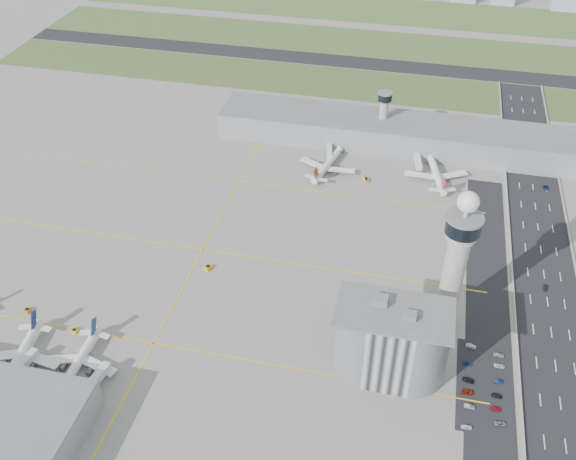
% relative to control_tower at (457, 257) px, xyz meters
% --- Properties ---
extents(ground, '(1000.00, 1000.00, 0.00)m').
position_rel_control_tower_xyz_m(ground, '(-72.00, -8.00, -35.04)').
color(ground, gray).
extents(grass_strip_0, '(480.00, 50.00, 0.08)m').
position_rel_control_tower_xyz_m(grass_strip_0, '(-92.00, 217.00, -35.00)').
color(grass_strip_0, '#435528').
rests_on(grass_strip_0, ground).
extents(grass_strip_1, '(480.00, 60.00, 0.08)m').
position_rel_control_tower_xyz_m(grass_strip_1, '(-92.00, 292.00, -35.00)').
color(grass_strip_1, '#4A612E').
rests_on(grass_strip_1, ground).
extents(grass_strip_2, '(480.00, 70.00, 0.08)m').
position_rel_control_tower_xyz_m(grass_strip_2, '(-92.00, 372.00, -35.00)').
color(grass_strip_2, '#4D632F').
rests_on(grass_strip_2, ground).
extents(runway, '(480.00, 22.00, 0.10)m').
position_rel_control_tower_xyz_m(runway, '(-92.00, 254.00, -34.98)').
color(runway, black).
rests_on(runway, ground).
extents(highway, '(28.00, 500.00, 0.10)m').
position_rel_control_tower_xyz_m(highway, '(43.00, -8.00, -34.99)').
color(highway, black).
rests_on(highway, ground).
extents(barrier_left, '(0.60, 500.00, 1.20)m').
position_rel_control_tower_xyz_m(barrier_left, '(29.00, -8.00, -34.44)').
color(barrier_left, '#9E9E99').
rests_on(barrier_left, ground).
extents(landside_road, '(18.00, 260.00, 0.08)m').
position_rel_control_tower_xyz_m(landside_road, '(18.00, -18.00, -35.00)').
color(landside_road, black).
rests_on(landside_road, ground).
extents(parking_lot, '(20.00, 44.00, 0.10)m').
position_rel_control_tower_xyz_m(parking_lot, '(16.00, -30.00, -34.99)').
color(parking_lot, black).
rests_on(parking_lot, ground).
extents(taxiway_line_h_0, '(260.00, 0.60, 0.01)m').
position_rel_control_tower_xyz_m(taxiway_line_h_0, '(-112.00, -38.00, -35.04)').
color(taxiway_line_h_0, yellow).
rests_on(taxiway_line_h_0, ground).
extents(taxiway_line_h_1, '(260.00, 0.60, 0.01)m').
position_rel_control_tower_xyz_m(taxiway_line_h_1, '(-112.00, 22.00, -35.04)').
color(taxiway_line_h_1, yellow).
rests_on(taxiway_line_h_1, ground).
extents(taxiway_line_h_2, '(260.00, 0.60, 0.01)m').
position_rel_control_tower_xyz_m(taxiway_line_h_2, '(-112.00, 82.00, -35.04)').
color(taxiway_line_h_2, yellow).
rests_on(taxiway_line_h_2, ground).
extents(taxiway_line_v, '(0.60, 260.00, 0.01)m').
position_rel_control_tower_xyz_m(taxiway_line_v, '(-112.00, 22.00, -35.04)').
color(taxiway_line_v, yellow).
rests_on(taxiway_line_v, ground).
extents(control_tower, '(14.00, 14.00, 64.50)m').
position_rel_control_tower_xyz_m(control_tower, '(0.00, 0.00, 0.00)').
color(control_tower, '#ADAAA5').
rests_on(control_tower, ground).
extents(secondary_tower, '(8.60, 8.60, 31.90)m').
position_rel_control_tower_xyz_m(secondary_tower, '(-42.00, 142.00, -16.24)').
color(secondary_tower, '#ADAAA5').
rests_on(secondary_tower, ground).
extents(admin_building, '(42.00, 24.00, 33.50)m').
position_rel_control_tower_xyz_m(admin_building, '(-20.01, -30.00, -19.74)').
color(admin_building, '#B2B2B7').
rests_on(admin_building, ground).
extents(terminal_pier, '(210.00, 32.00, 15.80)m').
position_rel_control_tower_xyz_m(terminal_pier, '(-32.00, 140.00, -27.14)').
color(terminal_pier, gray).
rests_on(terminal_pier, ground).
extents(airplane_near_b, '(38.20, 43.29, 11.01)m').
position_rel_control_tower_xyz_m(airplane_near_b, '(-157.61, -60.24, -29.54)').
color(airplane_near_b, white).
rests_on(airplane_near_b, ground).
extents(airplane_near_c, '(32.42, 37.86, 10.40)m').
position_rel_control_tower_xyz_m(airplane_near_c, '(-134.74, -57.09, -29.84)').
color(airplane_near_c, white).
rests_on(airplane_near_c, ground).
extents(airplane_far_a, '(40.06, 44.48, 10.76)m').
position_rel_control_tower_xyz_m(airplane_far_a, '(-67.42, 105.05, -29.66)').
color(airplane_far_a, white).
rests_on(airplane_far_a, ground).
extents(airplane_far_b, '(43.30, 47.83, 11.44)m').
position_rel_control_tower_xyz_m(airplane_far_b, '(-8.56, 109.89, -29.32)').
color(airplane_far_b, white).
rests_on(airplane_far_b, ground).
extents(jet_bridge_near_1, '(5.39, 14.31, 5.70)m').
position_rel_control_tower_xyz_m(jet_bridge_near_1, '(-155.00, -69.00, -32.19)').
color(jet_bridge_near_1, silver).
rests_on(jet_bridge_near_1, ground).
extents(jet_bridge_near_2, '(5.39, 14.31, 5.70)m').
position_rel_control_tower_xyz_m(jet_bridge_near_2, '(-125.00, -69.00, -32.19)').
color(jet_bridge_near_2, silver).
rests_on(jet_bridge_near_2, ground).
extents(jet_bridge_far_0, '(5.39, 14.31, 5.70)m').
position_rel_control_tower_xyz_m(jet_bridge_far_0, '(-70.00, 124.00, -32.19)').
color(jet_bridge_far_0, silver).
rests_on(jet_bridge_far_0, ground).
extents(jet_bridge_far_1, '(5.39, 14.31, 5.70)m').
position_rel_control_tower_xyz_m(jet_bridge_far_1, '(-20.00, 124.00, -32.19)').
color(jet_bridge_far_1, silver).
rests_on(jet_bridge_far_1, ground).
extents(tug_0, '(2.19, 3.12, 1.78)m').
position_rel_control_tower_xyz_m(tug_0, '(-170.23, -33.45, -34.15)').
color(tug_0, orange).
rests_on(tug_0, ground).
extents(tug_1, '(3.33, 2.87, 1.63)m').
position_rel_control_tower_xyz_m(tug_1, '(-136.37, -39.76, -34.23)').
color(tug_1, '#E6D004').
rests_on(tug_1, ground).
extents(tug_2, '(3.29, 2.69, 1.66)m').
position_rel_control_tower_xyz_m(tug_2, '(-145.45, -39.54, -34.21)').
color(tug_2, gold).
rests_on(tug_2, ground).
extents(tug_3, '(3.55, 4.13, 2.02)m').
position_rel_control_tower_xyz_m(tug_3, '(-105.12, 9.57, -34.03)').
color(tug_3, '#E5B902').
rests_on(tug_3, ground).
extents(tug_4, '(2.87, 3.50, 1.76)m').
position_rel_control_tower_xyz_m(tug_4, '(-44.67, 97.02, -34.16)').
color(tug_4, orange).
rests_on(tug_4, ground).
extents(tug_5, '(3.69, 3.66, 1.79)m').
position_rel_control_tower_xyz_m(tug_5, '(-45.10, 98.52, -34.15)').
color(tug_5, yellow).
rests_on(tug_5, ground).
extents(car_lot_0, '(3.96, 2.00, 1.29)m').
position_rel_control_tower_xyz_m(car_lot_0, '(9.86, -50.25, -34.39)').
color(car_lot_0, white).
rests_on(car_lot_0, ground).
extents(car_lot_1, '(3.96, 1.45, 1.29)m').
position_rel_control_tower_xyz_m(car_lot_1, '(10.85, -41.19, -34.39)').
color(car_lot_1, gray).
rests_on(car_lot_1, ground).
extents(car_lot_2, '(4.60, 2.25, 1.26)m').
position_rel_control_tower_xyz_m(car_lot_2, '(10.12, -34.74, -34.41)').
color(car_lot_2, maroon).
rests_on(car_lot_2, ground).
extents(car_lot_3, '(4.60, 2.40, 1.27)m').
position_rel_control_tower_xyz_m(car_lot_3, '(10.34, -29.14, -34.40)').
color(car_lot_3, black).
rests_on(car_lot_3, ground).
extents(car_lot_4, '(3.50, 1.57, 1.17)m').
position_rel_control_tower_xyz_m(car_lot_4, '(9.99, -20.71, -34.46)').
color(car_lot_4, navy).
rests_on(car_lot_4, ground).
extents(car_lot_5, '(4.12, 1.96, 1.30)m').
position_rel_control_tower_xyz_m(car_lot_5, '(11.15, -11.62, -34.39)').
color(car_lot_5, silver).
rests_on(car_lot_5, ground).
extents(car_lot_6, '(4.34, 2.51, 1.14)m').
position_rel_control_tower_xyz_m(car_lot_6, '(21.46, -46.10, -34.47)').
color(car_lot_6, gray).
rests_on(car_lot_6, ground).
extents(car_lot_7, '(4.00, 1.92, 1.12)m').
position_rel_control_tower_xyz_m(car_lot_7, '(20.01, -40.04, -34.48)').
color(car_lot_7, '#A70C21').
rests_on(car_lot_7, ground).
extents(car_lot_8, '(3.89, 1.89, 1.28)m').
position_rel_control_tower_xyz_m(car_lot_8, '(20.54, -34.04, -34.40)').
color(car_lot_8, black).
rests_on(car_lot_8, ground).
extents(car_lot_9, '(3.66, 1.68, 1.16)m').
position_rel_control_tower_xyz_m(car_lot_9, '(21.27, -27.19, -34.46)').
color(car_lot_9, navy).
rests_on(car_lot_9, ground).
extents(car_lot_10, '(4.07, 1.91, 1.12)m').
position_rel_control_tower_xyz_m(car_lot_10, '(21.82, -19.44, -34.48)').
color(car_lot_10, silver).
rests_on(car_lot_10, ground).
extents(car_lot_11, '(4.19, 2.04, 1.18)m').
position_rel_control_tower_xyz_m(car_lot_11, '(21.84, -13.80, -34.45)').
color(car_lot_11, '#9F9F9F').
rests_on(car_lot_11, ground).
extents(car_hw_1, '(1.66, 3.90, 1.25)m').
position_rel_control_tower_xyz_m(car_hw_1, '(42.56, 30.31, -34.42)').
color(car_hw_1, black).
rests_on(car_hw_1, ground).
extents(car_hw_2, '(2.27, 4.72, 1.30)m').
position_rel_control_tower_xyz_m(car_hw_2, '(49.43, 112.12, -34.39)').
color(car_hw_2, navy).
rests_on(car_hw_2, ground).
extents(car_hw_4, '(1.72, 3.44, 1.12)m').
position_rel_control_tower_xyz_m(car_hw_4, '(36.59, 171.20, -34.48)').
color(car_hw_4, gray).
rests_on(car_hw_4, ground).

